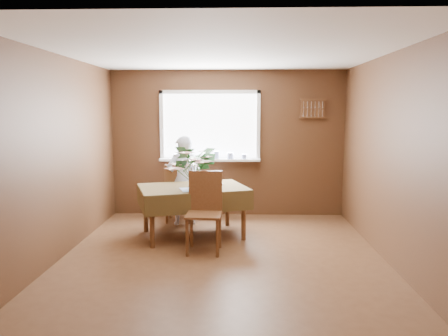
{
  "coord_description": "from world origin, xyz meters",
  "views": [
    {
      "loc": [
        0.2,
        -5.27,
        1.83
      ],
      "look_at": [
        0.0,
        0.55,
        1.05
      ],
      "focal_mm": 35.0,
      "sensor_mm": 36.0,
      "label": 1
    }
  ],
  "objects_px": {
    "dining_table": "(193,193)",
    "seated_woman": "(184,180)",
    "chair_far": "(178,191)",
    "flower_bouquet": "(193,165)",
    "chair_near": "(205,208)"
  },
  "relations": [
    {
      "from": "dining_table",
      "to": "seated_woman",
      "type": "relative_size",
      "value": 1.22
    },
    {
      "from": "seated_woman",
      "to": "flower_bouquet",
      "type": "distance_m",
      "value": 0.97
    },
    {
      "from": "dining_table",
      "to": "chair_far",
      "type": "xyz_separation_m",
      "value": [
        -0.32,
        0.77,
        -0.12
      ]
    },
    {
      "from": "chair_far",
      "to": "chair_near",
      "type": "bearing_deg",
      "value": 110.98
    },
    {
      "from": "dining_table",
      "to": "chair_near",
      "type": "distance_m",
      "value": 0.68
    },
    {
      "from": "flower_bouquet",
      "to": "chair_near",
      "type": "bearing_deg",
      "value": -65.55
    },
    {
      "from": "chair_far",
      "to": "flower_bouquet",
      "type": "relative_size",
      "value": 1.54
    },
    {
      "from": "flower_bouquet",
      "to": "seated_woman",
      "type": "bearing_deg",
      "value": 105.58
    },
    {
      "from": "dining_table",
      "to": "flower_bouquet",
      "type": "distance_m",
      "value": 0.49
    },
    {
      "from": "chair_far",
      "to": "seated_woman",
      "type": "xyz_separation_m",
      "value": [
        0.11,
        -0.11,
        0.19
      ]
    },
    {
      "from": "chair_near",
      "to": "chair_far",
      "type": "bearing_deg",
      "value": 113.06
    },
    {
      "from": "chair_far",
      "to": "flower_bouquet",
      "type": "distance_m",
      "value": 1.18
    },
    {
      "from": "seated_woman",
      "to": "dining_table",
      "type": "bearing_deg",
      "value": 92.39
    },
    {
      "from": "dining_table",
      "to": "seated_woman",
      "type": "xyz_separation_m",
      "value": [
        -0.22,
        0.66,
        0.07
      ]
    },
    {
      "from": "seated_woman",
      "to": "chair_far",
      "type": "bearing_deg",
      "value": -62.24
    }
  ]
}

